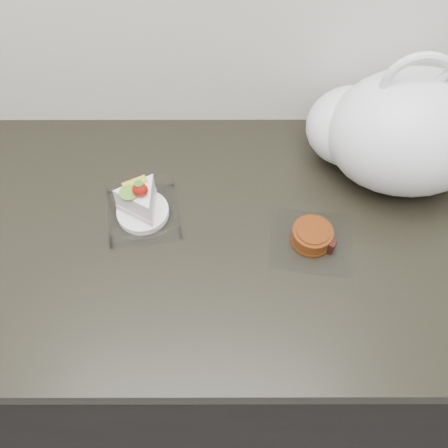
# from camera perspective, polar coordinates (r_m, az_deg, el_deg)

# --- Properties ---
(counter) EXTENTS (2.04, 0.64, 0.90)m
(counter) POSITION_cam_1_polar(r_m,az_deg,el_deg) (1.37, -5.79, -11.34)
(counter) COLOR black
(counter) RESTS_ON ground
(cake_tray) EXTENTS (0.16, 0.16, 0.11)m
(cake_tray) POSITION_cam_1_polar(r_m,az_deg,el_deg) (0.98, -9.40, 1.99)
(cake_tray) COLOR white
(cake_tray) RESTS_ON counter
(mooncake_wrap) EXTENTS (0.17, 0.17, 0.04)m
(mooncake_wrap) POSITION_cam_1_polar(r_m,az_deg,el_deg) (0.96, 10.07, -1.48)
(mooncake_wrap) COLOR white
(mooncake_wrap) RESTS_ON counter
(plastic_bag) EXTENTS (0.40, 0.32, 0.30)m
(plastic_bag) POSITION_cam_1_polar(r_m,az_deg,el_deg) (1.04, 19.41, 10.03)
(plastic_bag) COLOR white
(plastic_bag) RESTS_ON counter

